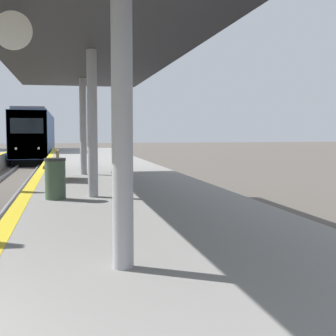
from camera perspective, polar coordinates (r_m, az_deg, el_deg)
name	(u,v)px	position (r m, az deg, el deg)	size (l,w,h in m)	color
train	(36,135)	(43.78, -15.77, 3.87)	(2.73, 20.70, 4.25)	black
station_canopy	(91,48)	(10.84, -9.33, 14.29)	(4.39, 17.06, 3.50)	#99999E
trash_bin	(55,179)	(10.51, -13.58, -1.26)	(0.46, 0.46, 0.90)	#384C38
bench	(54,164)	(14.76, -13.75, 0.50)	(0.44, 1.79, 0.92)	brown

